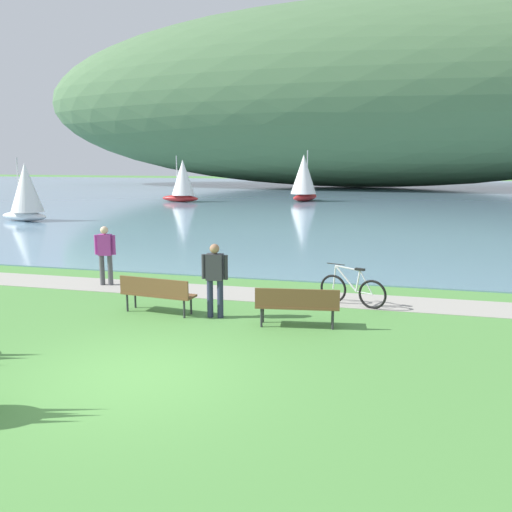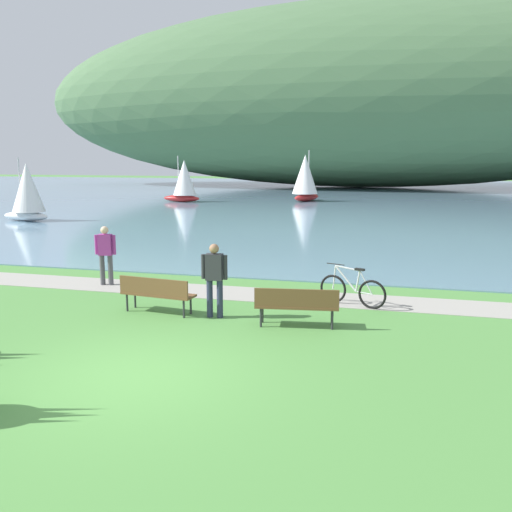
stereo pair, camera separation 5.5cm
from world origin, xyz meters
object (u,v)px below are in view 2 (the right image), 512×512
bicycle_leaning_near_bench (352,290)px  sailboat_nearest_to_shore (184,180)px  park_bench_near_camera (156,292)px  person_at_shoreline (106,252)px  sailboat_toward_hillside (305,177)px  park_bench_further_along (297,304)px  sailboat_mid_bay (27,191)px  person_on_the_grass (214,276)px

bicycle_leaning_near_bench → sailboat_nearest_to_shore: size_ratio=0.44×
park_bench_near_camera → person_at_shoreline: person_at_shoreline is taller
sailboat_nearest_to_shore → bicycle_leaning_near_bench: bearing=-61.2°
sailboat_toward_hillside → park_bench_further_along: bearing=-81.1°
park_bench_near_camera → sailboat_toward_hillside: sailboat_toward_hillside is taller
sailboat_mid_bay → person_on_the_grass: bearing=-43.2°
bicycle_leaning_near_bench → sailboat_mid_bay: size_ratio=0.46×
park_bench_further_along → sailboat_toward_hillside: sailboat_toward_hillside is taller
sailboat_mid_bay → sailboat_toward_hillside: sailboat_toward_hillside is taller
person_on_the_grass → sailboat_nearest_to_shore: 33.74m
bicycle_leaning_near_bench → sailboat_toward_hillside: bearing=101.2°
park_bench_further_along → person_at_shoreline: bearing=157.0°
person_at_shoreline → person_on_the_grass: size_ratio=1.00×
park_bench_further_along → sailboat_nearest_to_shore: bearing=115.7°
park_bench_further_along → sailboat_toward_hillside: 34.95m
sailboat_nearest_to_shore → sailboat_toward_hillside: size_ratio=0.89×
sailboat_mid_bay → park_bench_further_along: bearing=-40.5°
sailboat_toward_hillside → park_bench_near_camera: bearing=-86.6°
sailboat_toward_hillside → bicycle_leaning_near_bench: bearing=-78.8°
park_bench_near_camera → person_on_the_grass: (1.42, 0.04, 0.46)m
park_bench_near_camera → sailboat_mid_bay: (-15.18, 15.64, 1.23)m
park_bench_further_along → sailboat_toward_hillside: bearing=98.9°
person_on_the_grass → sailboat_nearest_to_shore: (-13.15, 31.06, 0.85)m
person_at_shoreline → person_on_the_grass: same height
bicycle_leaning_near_bench → person_at_shoreline: person_at_shoreline is taller
park_bench_further_along → bicycle_leaning_near_bench: size_ratio=1.10×
park_bench_further_along → person_at_shoreline: (-5.99, 2.55, 0.46)m
park_bench_near_camera → bicycle_leaning_near_bench: size_ratio=1.10×
sailboat_mid_bay → park_bench_near_camera: bearing=-45.9°
park_bench_near_camera → park_bench_further_along: size_ratio=1.00×
park_bench_near_camera → sailboat_toward_hillside: bearing=93.4°
person_at_shoreline → sailboat_mid_bay: sailboat_mid_bay is taller
park_bench_near_camera → person_at_shoreline: bearing=138.4°
bicycle_leaning_near_bench → sailboat_mid_bay: 23.99m
sailboat_nearest_to_shore → sailboat_mid_bay: size_ratio=1.05×
sailboat_nearest_to_shore → sailboat_toward_hillside: 10.18m
sailboat_toward_hillside → sailboat_mid_bay: bearing=-125.2°
person_on_the_grass → bicycle_leaning_near_bench: bearing=31.0°
person_at_shoreline → park_bench_near_camera: bearing=-41.6°
person_at_shoreline → person_on_the_grass: bearing=-29.4°
park_bench_near_camera → park_bench_further_along: 3.37m
park_bench_further_along → person_at_shoreline: 6.53m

